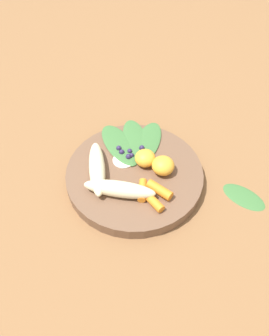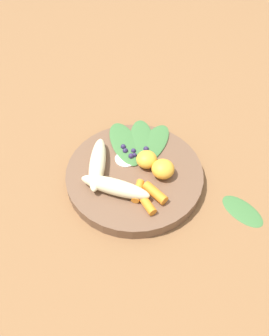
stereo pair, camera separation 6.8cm
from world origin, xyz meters
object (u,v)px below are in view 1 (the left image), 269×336
bowl (134,175)px  orange_segment_near (145,158)px  kale_leaf_stray (244,196)px  banana_peeled_left (119,189)px  banana_peeled_right (97,168)px

bowl → orange_segment_near: bearing=-75.2°
orange_segment_near → kale_leaf_stray: 0.21m
banana_peeled_left → orange_segment_near: size_ratio=3.25×
banana_peeled_right → orange_segment_near: same height
orange_segment_near → banana_peeled_left: bearing=117.8°
banana_peeled_left → orange_segment_near: same height
banana_peeled_left → bowl: bearing=73.2°
bowl → banana_peeled_left: (-0.04, 0.05, 0.03)m
bowl → banana_peeled_left: 0.07m
bowl → banana_peeled_left: banana_peeled_left is taller
bowl → kale_leaf_stray: bearing=-131.5°
bowl → banana_peeled_right: 0.08m
banana_peeled_right → kale_leaf_stray: 0.30m
banana_peeled_right → kale_leaf_stray: size_ratio=1.54×
orange_segment_near → bowl: bearing=104.8°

